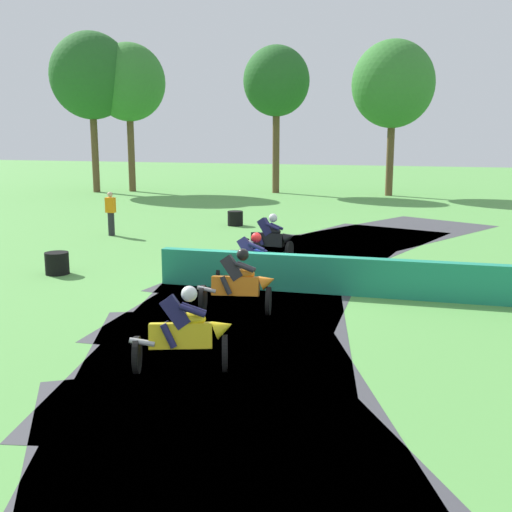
{
  "coord_description": "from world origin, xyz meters",
  "views": [
    {
      "loc": [
        4.33,
        -14.28,
        3.77
      ],
      "look_at": [
        0.03,
        -0.4,
        0.9
      ],
      "focal_mm": 43.89,
      "sensor_mm": 36.0,
      "label": 1
    }
  ],
  "objects_px": {
    "motorcycle_lead_black": "(270,238)",
    "tire_stack_near": "(235,218)",
    "motorcycle_fourth_yellow": "(186,331)",
    "motorcycle_chase_blue": "(252,261)",
    "track_marshal": "(111,214)",
    "tire_stack_mid_a": "(57,263)",
    "motorcycle_trailing_orange": "(239,283)"
  },
  "relations": [
    {
      "from": "motorcycle_trailing_orange",
      "to": "motorcycle_chase_blue",
      "type": "bearing_deg",
      "value": 101.16
    },
    {
      "from": "motorcycle_trailing_orange",
      "to": "tire_stack_near",
      "type": "xyz_separation_m",
      "value": [
        -4.25,
        12.03,
        -0.36
      ]
    },
    {
      "from": "tire_stack_near",
      "to": "tire_stack_mid_a",
      "type": "bearing_deg",
      "value": -99.48
    },
    {
      "from": "motorcycle_lead_black",
      "to": "motorcycle_chase_blue",
      "type": "distance_m",
      "value": 3.41
    },
    {
      "from": "motorcycle_trailing_orange",
      "to": "motorcycle_fourth_yellow",
      "type": "distance_m",
      "value": 3.36
    },
    {
      "from": "motorcycle_lead_black",
      "to": "motorcycle_fourth_yellow",
      "type": "xyz_separation_m",
      "value": [
        1.19,
        -9.1,
        -0.01
      ]
    },
    {
      "from": "motorcycle_fourth_yellow",
      "to": "tire_stack_near",
      "type": "xyz_separation_m",
      "value": [
        -4.48,
        15.38,
        -0.35
      ]
    },
    {
      "from": "motorcycle_lead_black",
      "to": "tire_stack_mid_a",
      "type": "distance_m",
      "value": 6.18
    },
    {
      "from": "motorcycle_chase_blue",
      "to": "track_marshal",
      "type": "distance_m",
      "value": 9.43
    },
    {
      "from": "motorcycle_trailing_orange",
      "to": "motorcycle_lead_black",
      "type": "bearing_deg",
      "value": 99.5
    },
    {
      "from": "motorcycle_fourth_yellow",
      "to": "track_marshal",
      "type": "relative_size",
      "value": 1.03
    },
    {
      "from": "track_marshal",
      "to": "motorcycle_lead_black",
      "type": "bearing_deg",
      "value": -20.12
    },
    {
      "from": "motorcycle_chase_blue",
      "to": "tire_stack_near",
      "type": "bearing_deg",
      "value": 111.39
    },
    {
      "from": "motorcycle_lead_black",
      "to": "motorcycle_trailing_orange",
      "type": "relative_size",
      "value": 1.01
    },
    {
      "from": "motorcycle_lead_black",
      "to": "motorcycle_trailing_orange",
      "type": "xyz_separation_m",
      "value": [
        0.96,
        -5.75,
        -0.0
      ]
    },
    {
      "from": "motorcycle_trailing_orange",
      "to": "tire_stack_near",
      "type": "distance_m",
      "value": 12.77
    },
    {
      "from": "tire_stack_mid_a",
      "to": "motorcycle_trailing_orange",
      "type": "bearing_deg",
      "value": -19.3
    },
    {
      "from": "motorcycle_chase_blue",
      "to": "motorcycle_fourth_yellow",
      "type": "bearing_deg",
      "value": -83.06
    },
    {
      "from": "motorcycle_fourth_yellow",
      "to": "motorcycle_chase_blue",
      "type": "bearing_deg",
      "value": 96.94
    },
    {
      "from": "motorcycle_fourth_yellow",
      "to": "tire_stack_mid_a",
      "type": "bearing_deg",
      "value": 138.58
    },
    {
      "from": "motorcycle_chase_blue",
      "to": "motorcycle_trailing_orange",
      "type": "bearing_deg",
      "value": -78.84
    },
    {
      "from": "motorcycle_fourth_yellow",
      "to": "tire_stack_near",
      "type": "relative_size",
      "value": 2.64
    },
    {
      "from": "motorcycle_fourth_yellow",
      "to": "tire_stack_near",
      "type": "distance_m",
      "value": 16.02
    },
    {
      "from": "motorcycle_lead_black",
      "to": "tire_stack_near",
      "type": "bearing_deg",
      "value": 117.63
    },
    {
      "from": "motorcycle_chase_blue",
      "to": "tire_stack_near",
      "type": "xyz_separation_m",
      "value": [
        -3.78,
        9.66,
        -0.33
      ]
    },
    {
      "from": "motorcycle_chase_blue",
      "to": "motorcycle_lead_black",
      "type": "bearing_deg",
      "value": 98.33
    },
    {
      "from": "motorcycle_fourth_yellow",
      "to": "motorcycle_lead_black",
      "type": "bearing_deg",
      "value": 97.45
    },
    {
      "from": "motorcycle_chase_blue",
      "to": "tire_stack_mid_a",
      "type": "height_order",
      "value": "motorcycle_chase_blue"
    },
    {
      "from": "motorcycle_lead_black",
      "to": "motorcycle_chase_blue",
      "type": "xyz_separation_m",
      "value": [
        0.49,
        -3.38,
        -0.03
      ]
    },
    {
      "from": "motorcycle_chase_blue",
      "to": "motorcycle_trailing_orange",
      "type": "height_order",
      "value": "motorcycle_trailing_orange"
    },
    {
      "from": "motorcycle_chase_blue",
      "to": "track_marshal",
      "type": "xyz_separation_m",
      "value": [
        -7.37,
        5.89,
        0.19
      ]
    },
    {
      "from": "motorcycle_lead_black",
      "to": "track_marshal",
      "type": "bearing_deg",
      "value": 159.88
    }
  ]
}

